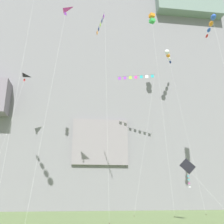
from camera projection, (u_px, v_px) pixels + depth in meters
The scene contains 9 objects.
cliff_face at pixel (97, 66), 71.55m from camera, with size 180.00×31.74×73.42m.
kite_box_mid_left at pixel (152, 19), 48.57m from camera, with size 1.18×3.97×35.32m.
kite_delta_near_cliff at pixel (22, 82), 44.21m from camera, with size 3.06×6.44×21.82m.
kite_diamond_front_field at pixel (188, 168), 29.84m from camera, with size 3.58×5.05×7.05m.
kite_windsock_far_left at pixel (168, 55), 51.73m from camera, with size 3.53×8.10×29.91m.
kite_banner_high_right at pixel (136, 80), 46.34m from camera, with size 6.61×4.51×23.37m.
kite_delta_mid_center at pixel (62, 15), 34.53m from camera, with size 2.39×6.42×26.65m.
kite_windsock_mid_right at pixel (211, 24), 35.93m from camera, with size 2.14×9.17×26.13m.
kite_banner_low_center at pixel (101, 32), 35.63m from camera, with size 1.63×4.74×25.83m.
Camera 1 is at (-4.30, -7.62, 3.15)m, focal length 41.64 mm.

